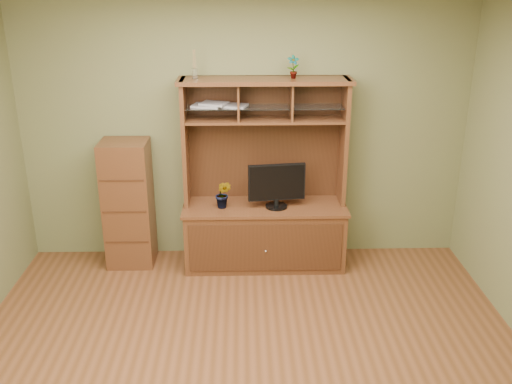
{
  "coord_description": "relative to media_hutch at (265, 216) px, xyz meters",
  "views": [
    {
      "loc": [
        -0.02,
        -3.59,
        2.82
      ],
      "look_at": [
        0.1,
        1.2,
        0.98
      ],
      "focal_mm": 40.0,
      "sensor_mm": 36.0,
      "label": 1
    }
  ],
  "objects": [
    {
      "name": "side_cabinet",
      "position": [
        -1.38,
        0.04,
        0.13
      ],
      "size": [
        0.47,
        0.42,
        1.3
      ],
      "color": "#4C2D15",
      "rests_on": "room"
    },
    {
      "name": "monitor",
      "position": [
        0.11,
        -0.08,
        0.36
      ],
      "size": [
        0.56,
        0.22,
        0.45
      ],
      "rotation": [
        0.0,
        0.0,
        0.13
      ],
      "color": "black",
      "rests_on": "media_hutch"
    },
    {
      "name": "orchid_plant",
      "position": [
        -0.41,
        -0.08,
        0.27
      ],
      "size": [
        0.19,
        0.17,
        0.29
      ],
      "primitive_type": "imported",
      "rotation": [
        0.0,
        0.0,
        -0.33
      ],
      "color": "#2D581E",
      "rests_on": "media_hutch"
    },
    {
      "name": "media_hutch",
      "position": [
        0.0,
        0.0,
        0.0
      ],
      "size": [
        1.66,
        0.61,
        1.9
      ],
      "color": "#4C2D15",
      "rests_on": "room"
    },
    {
      "name": "reed_diffuser",
      "position": [
        -0.66,
        0.08,
        1.48
      ],
      "size": [
        0.05,
        0.05,
        0.27
      ],
      "color": "silver",
      "rests_on": "media_hutch"
    },
    {
      "name": "magazines",
      "position": [
        -0.45,
        0.08,
        1.13
      ],
      "size": [
        0.56,
        0.27,
        0.04
      ],
      "color": "#A4A4A9",
      "rests_on": "media_hutch"
    },
    {
      "name": "top_plant",
      "position": [
        0.26,
        0.08,
        1.49
      ],
      "size": [
        0.12,
        0.09,
        0.22
      ],
      "primitive_type": "imported",
      "rotation": [
        0.0,
        0.0,
        0.07
      ],
      "color": "#396322",
      "rests_on": "media_hutch"
    },
    {
      "name": "room",
      "position": [
        -0.2,
        -1.73,
        0.83
      ],
      "size": [
        4.54,
        4.04,
        2.74
      ],
      "color": "#5A3319",
      "rests_on": "ground"
    }
  ]
}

